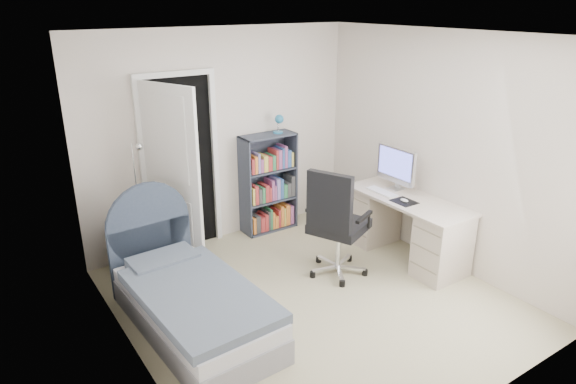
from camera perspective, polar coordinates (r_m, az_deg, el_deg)
room_shell at (r=4.62m, az=2.91°, el=1.40°), size 3.50×3.70×2.60m
door at (r=5.64m, az=-12.46°, el=2.22°), size 0.92×0.78×2.06m
bed at (r=4.75m, az=-10.79°, el=-11.77°), size 0.95×1.88×1.13m
nightstand at (r=5.76m, az=-16.56°, el=-4.30°), size 0.44×0.44×0.64m
floor_lamp at (r=5.69m, az=-15.92°, el=-2.88°), size 0.20×0.20×1.42m
bookcase at (r=6.43m, az=-2.08°, el=0.56°), size 0.69×0.30×1.47m
desk at (r=5.92m, az=12.93°, el=-3.56°), size 0.59×1.48×1.21m
office_chair at (r=5.28m, az=5.27°, el=-3.05°), size 0.70×0.70×1.20m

